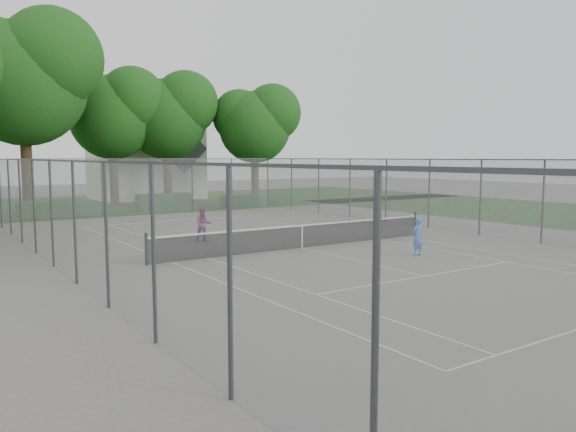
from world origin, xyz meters
TOP-DOWN VIEW (x-y plane):
  - ground at (0.00, 0.00)m, footprint 120.00×120.00m
  - grass_far at (0.00, 26.00)m, footprint 60.00×20.00m
  - court_markings at (0.00, 0.00)m, footprint 11.03×23.83m
  - tennis_net at (0.00, 0.00)m, footprint 12.87×0.10m
  - perimeter_fence at (0.00, 0.00)m, footprint 18.08×34.08m
  - tree_far_left at (-6.46, 20.82)m, footprint 8.94×8.16m
  - tree_far_midleft at (-0.04, 23.96)m, footprint 7.12×6.50m
  - tree_far_midright at (3.96, 23.40)m, footprint 7.10×6.48m
  - tree_far_right at (10.26, 20.74)m, footprint 6.52×5.96m
  - hedge_left at (-5.76, 18.44)m, footprint 3.76×1.13m
  - hedge_mid at (1.48, 18.32)m, footprint 3.64×1.04m
  - hedge_right at (7.17, 17.88)m, footprint 2.80×1.03m
  - house at (4.31, 29.48)m, footprint 8.60×6.67m
  - girl_player at (2.51, -3.76)m, footprint 0.56×0.41m
  - woman_player at (-2.48, 3.80)m, footprint 0.85×0.75m

SIDE VIEW (x-z plane):
  - ground at x=0.00m, z-range 0.00..0.00m
  - grass_far at x=0.00m, z-range 0.00..0.00m
  - court_markings at x=0.00m, z-range 0.00..0.01m
  - hedge_right at x=7.17m, z-range 0.00..0.84m
  - hedge_left at x=-5.76m, z-range 0.00..0.94m
  - tennis_net at x=0.00m, z-range -0.04..1.06m
  - hedge_mid at x=1.48m, z-range 0.00..1.14m
  - girl_player at x=2.51m, z-range 0.00..1.43m
  - woman_player at x=-2.48m, z-range 0.00..1.48m
  - perimeter_fence at x=0.00m, z-range 0.05..3.57m
  - house at x=4.31m, z-range -1.04..9.67m
  - tree_far_right at x=10.26m, z-range 1.75..11.13m
  - tree_far_midright at x=3.96m, z-range 1.91..12.11m
  - tree_far_midleft at x=-0.04m, z-range 1.92..12.16m
  - tree_far_left at x=-6.46m, z-range 2.41..15.27m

